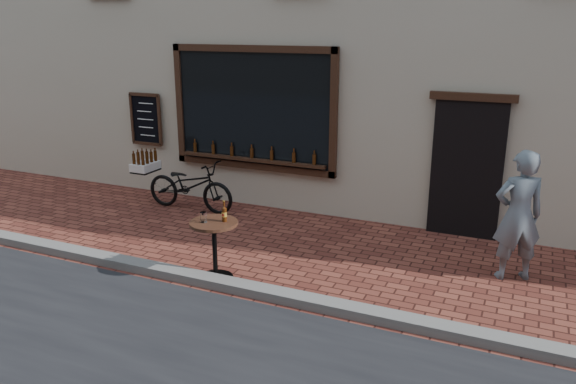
% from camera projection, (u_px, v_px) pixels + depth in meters
% --- Properties ---
extents(ground, '(90.00, 90.00, 0.00)m').
position_uv_depth(ground, '(263.00, 304.00, 6.94)').
color(ground, '#56241C').
rests_on(ground, ground).
extents(kerb, '(90.00, 0.25, 0.12)m').
position_uv_depth(kerb, '(270.00, 293.00, 7.10)').
color(kerb, slate).
rests_on(kerb, ground).
extents(cargo_bicycle, '(2.07, 0.64, 1.01)m').
position_uv_depth(cargo_bicycle, '(188.00, 185.00, 10.34)').
color(cargo_bicycle, black).
rests_on(cargo_bicycle, ground).
extents(bistro_table, '(0.64, 0.64, 1.11)m').
position_uv_depth(bistro_table, '(215.00, 238.00, 7.47)').
color(bistro_table, black).
rests_on(bistro_table, ground).
extents(pedestrian, '(0.77, 0.66, 1.79)m').
position_uv_depth(pedestrian, '(518.00, 216.00, 7.42)').
color(pedestrian, slate).
rests_on(pedestrian, ground).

